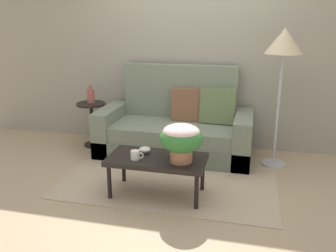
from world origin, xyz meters
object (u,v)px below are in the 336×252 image
(coffee_table, at_px, (157,161))
(side_table, at_px, (92,116))
(coffee_mug, at_px, (135,155))
(snack_bowl, at_px, (145,150))
(potted_plant, at_px, (181,138))
(table_vase, at_px, (91,96))
(floor_lamp, at_px, (284,49))
(couch, at_px, (177,129))

(coffee_table, distance_m, side_table, 1.73)
(coffee_mug, bearing_deg, snack_bowl, 79.01)
(side_table, xyz_separation_m, potted_plant, (1.51, -1.24, 0.22))
(potted_plant, height_order, table_vase, table_vase)
(side_table, height_order, coffee_mug, side_table)
(side_table, height_order, floor_lamp, floor_lamp)
(floor_lamp, bearing_deg, table_vase, 176.91)
(coffee_table, bearing_deg, couch, 92.53)
(coffee_mug, bearing_deg, side_table, 129.66)
(coffee_table, distance_m, snack_bowl, 0.19)
(couch, height_order, table_vase, couch)
(couch, distance_m, coffee_table, 1.19)
(floor_lamp, bearing_deg, coffee_table, -137.85)
(coffee_table, relative_size, snack_bowl, 7.99)
(floor_lamp, relative_size, coffee_mug, 12.46)
(floor_lamp, distance_m, table_vase, 2.53)
(floor_lamp, relative_size, potted_plant, 3.94)
(potted_plant, bearing_deg, coffee_mug, -173.01)
(side_table, relative_size, table_vase, 2.52)
(couch, xyz_separation_m, coffee_mug, (-0.13, -1.29, 0.12))
(snack_bowl, relative_size, table_vase, 0.50)
(floor_lamp, bearing_deg, couch, 174.25)
(couch, height_order, coffee_mug, couch)
(couch, xyz_separation_m, coffee_table, (0.05, -1.19, 0.03))
(potted_plant, bearing_deg, side_table, 140.66)
(potted_plant, height_order, snack_bowl, potted_plant)
(couch, xyz_separation_m, floor_lamp, (1.23, -0.12, 1.06))
(couch, height_order, snack_bowl, couch)
(side_table, xyz_separation_m, table_vase, (0.00, 0.01, 0.29))
(coffee_table, xyz_separation_m, coffee_mug, (-0.19, -0.10, 0.09))
(potted_plant, xyz_separation_m, coffee_mug, (-0.44, -0.05, -0.19))
(coffee_table, bearing_deg, coffee_mug, -150.82)
(coffee_mug, bearing_deg, couch, 84.11)
(floor_lamp, relative_size, snack_bowl, 13.42)
(coffee_table, distance_m, table_vase, 1.77)
(side_table, height_order, snack_bowl, side_table)
(coffee_mug, xyz_separation_m, snack_bowl, (0.04, 0.19, -0.01))
(coffee_mug, xyz_separation_m, table_vase, (-1.07, 1.30, 0.26))
(floor_lamp, height_order, coffee_mug, floor_lamp)
(coffee_table, xyz_separation_m, floor_lamp, (1.18, 1.07, 1.03))
(coffee_table, bearing_deg, table_vase, 136.33)
(side_table, height_order, potted_plant, potted_plant)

